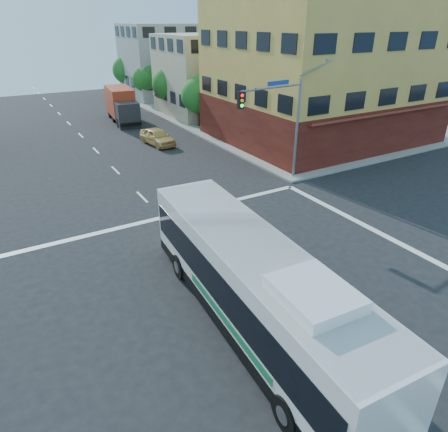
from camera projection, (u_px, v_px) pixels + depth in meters
ground at (253, 308)px, 16.07m from camera, size 120.00×120.00×0.00m
sidewalk_ne at (317, 98)px, 58.96m from camera, size 50.00×50.00×0.15m
corner_building_ne at (323, 75)px, 36.81m from camera, size 18.10×15.44×14.00m
building_east_near at (214, 75)px, 48.08m from camera, size 12.06×10.06×9.00m
building_east_far at (168, 61)px, 58.71m from camera, size 12.06×10.06×10.00m
signal_mast_ne at (280, 112)px, 26.20m from camera, size 7.91×1.13×8.07m
street_tree_a at (199, 93)px, 41.50m from camera, size 3.60×3.60×5.53m
street_tree_b at (169, 82)px, 47.63m from camera, size 3.80×3.80×5.79m
street_tree_c at (146, 77)px, 53.96m from camera, size 3.40×3.40×5.29m
street_tree_d at (127, 68)px, 59.98m from camera, size 4.00×4.00×6.03m
transit_bus at (253, 284)px, 14.38m from camera, size 3.57×13.12×3.84m
box_truck at (122, 106)px, 44.79m from camera, size 3.18×8.23×3.61m
parked_car at (157, 137)px, 36.79m from camera, size 2.35×4.60×1.50m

